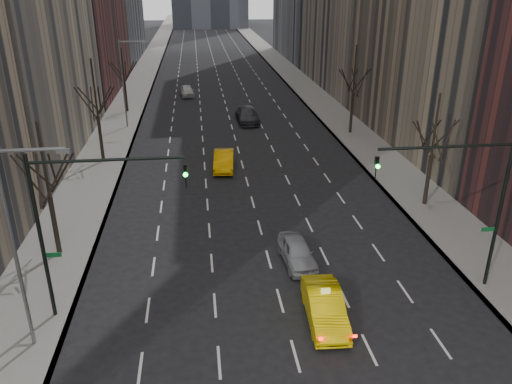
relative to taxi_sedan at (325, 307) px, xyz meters
name	(u,v)px	position (x,y,z in m)	size (l,w,h in m)	color
sidewalk_left	(139,83)	(-14.04, 59.78, -0.68)	(4.50, 320.00, 0.15)	slate
sidewalk_right	(296,80)	(10.46, 59.78, -0.68)	(4.50, 320.00, 0.15)	slate
tree_lw_b	(50,196)	(-13.79, 7.78, 2.96)	(3.36, 3.50, 7.82)	black
tree_lw_c	(98,117)	(-13.79, 23.78, 3.28)	(3.36, 3.50, 8.74)	black
tree_lw_d	(125,82)	(-13.79, 41.78, 2.80)	(3.36, 3.50, 7.36)	black
tree_rw_b	(431,156)	(10.21, 11.78, 2.96)	(3.36, 3.50, 7.82)	black
tree_rw_c	(353,95)	(10.21, 29.78, 3.28)	(3.36, 3.50, 8.74)	black
traffic_mast_left	(76,210)	(-10.90, 1.77, 4.73)	(6.69, 0.39, 8.00)	black
traffic_mast_right	(471,191)	(7.32, 1.77, 4.73)	(6.69, 0.39, 8.00)	black
streetlight_near	(20,231)	(-12.63, -0.22, 4.86)	(2.83, 0.22, 9.00)	slate
streetlight_far	(126,75)	(-12.63, 34.78, 4.86)	(2.83, 0.22, 9.00)	slate
taxi_sedan	(325,307)	(0.00, 0.00, 0.00)	(1.60, 4.60, 1.52)	yellow
silver_sedan_ahead	(297,252)	(-0.27, 5.22, -0.06)	(1.64, 4.08, 1.39)	gray
far_taxi	(224,160)	(-3.42, 20.89, 0.00)	(1.61, 4.63, 1.53)	#FFAE05
far_suv_grey	(247,115)	(0.09, 35.55, 0.06)	(2.28, 5.62, 1.63)	#313237
far_car_white	(187,91)	(-6.71, 49.88, -0.03)	(1.73, 4.29, 1.46)	silver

